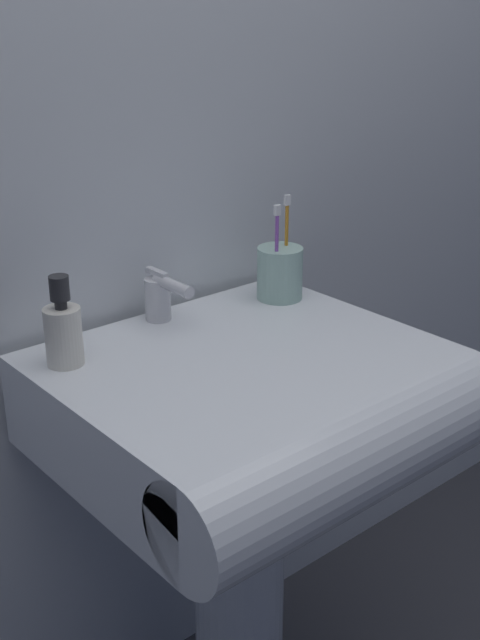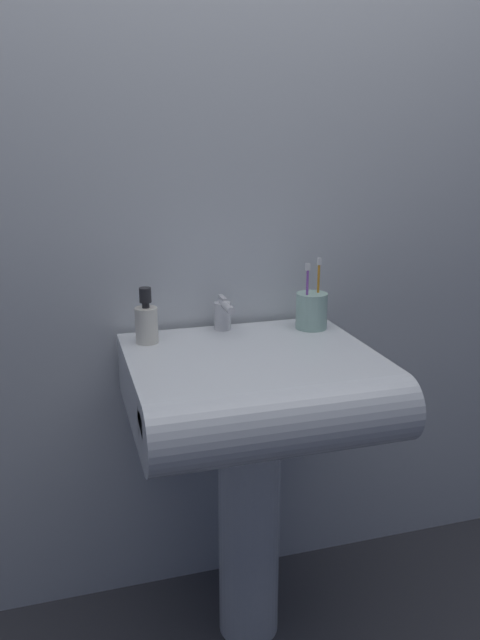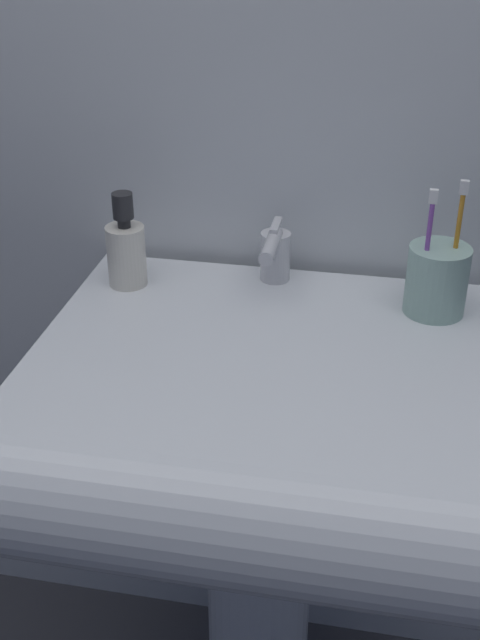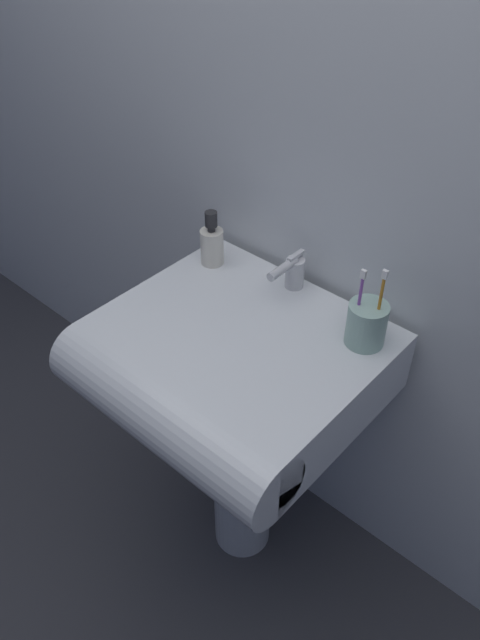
% 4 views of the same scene
% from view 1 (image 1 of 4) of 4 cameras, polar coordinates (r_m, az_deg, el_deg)
% --- Properties ---
extents(wall_back, '(5.00, 0.05, 2.40)m').
position_cam_1_polar(wall_back, '(1.48, -7.73, 13.44)').
color(wall_back, silver).
rests_on(wall_back, ground).
extents(sink_pedestal, '(0.17, 0.17, 0.70)m').
position_cam_1_polar(sink_pedestal, '(1.63, -0.07, -18.95)').
color(sink_pedestal, white).
rests_on(sink_pedestal, ground).
extents(sink_basin, '(0.63, 0.58, 0.16)m').
position_cam_1_polar(sink_basin, '(1.34, 1.63, -6.37)').
color(sink_basin, white).
rests_on(sink_basin, sink_pedestal).
extents(faucet, '(0.05, 0.13, 0.10)m').
position_cam_1_polar(faucet, '(1.47, -5.65, 1.72)').
color(faucet, silver).
rests_on(faucet, sink_basin).
extents(toothbrush_cup, '(0.09, 0.09, 0.20)m').
position_cam_1_polar(toothbrush_cup, '(1.58, 2.85, 3.40)').
color(toothbrush_cup, '#99BFB2').
rests_on(toothbrush_cup, sink_basin).
extents(soap_bottle, '(0.06, 0.06, 0.15)m').
position_cam_1_polar(soap_bottle, '(1.32, -12.46, -0.79)').
color(soap_bottle, silver).
rests_on(soap_bottle, sink_basin).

